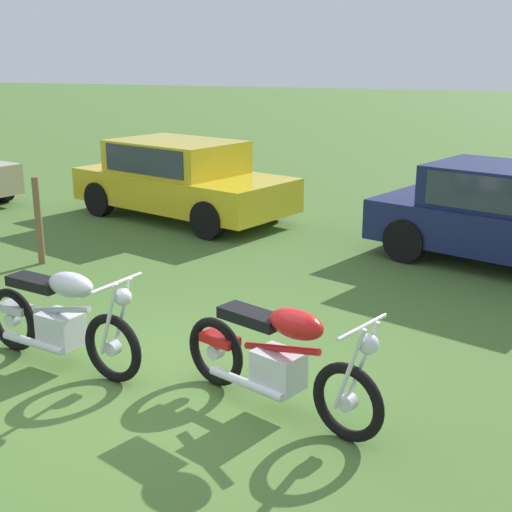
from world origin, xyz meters
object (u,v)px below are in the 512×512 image
Objects in this scene: motorcycle_silver at (60,318)px; fence_post_wooden at (39,221)px; motorcycle_red at (278,358)px; car_yellow at (180,175)px.

motorcycle_silver is 1.58× the size of fence_post_wooden.
motorcycle_red is 7.47m from car_yellow.
car_yellow is 3.44m from fence_post_wooden.
motorcycle_silver and motorcycle_red have the same top height.
fence_post_wooden is at bearing 168.67° from motorcycle_red.
fence_post_wooden is at bearing 141.24° from motorcycle_silver.
car_yellow is (-1.94, 6.11, 0.31)m from motorcycle_silver.
car_yellow reaches higher than fence_post_wooden.
car_yellow is (-4.19, 6.17, 0.31)m from motorcycle_red.
car_yellow reaches higher than motorcycle_silver.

